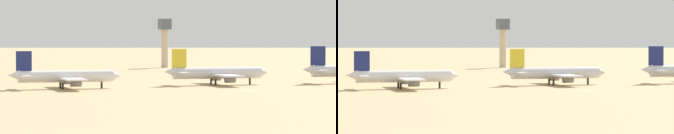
{
  "view_description": "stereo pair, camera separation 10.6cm",
  "coord_description": "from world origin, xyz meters",
  "views": [
    {
      "loc": [
        -120.24,
        -272.95,
        17.83
      ],
      "look_at": [
        -14.66,
        30.57,
        6.0
      ],
      "focal_mm": 108.75,
      "sensor_mm": 36.0,
      "label": 1
    },
    {
      "loc": [
        -120.14,
        -272.98,
        17.83
      ],
      "look_at": [
        -14.66,
        30.57,
        6.0
      ],
      "focal_mm": 108.75,
      "sensor_mm": 36.0,
      "label": 2
    }
  ],
  "objects": [
    {
      "name": "control_tower",
      "position": [
        35.56,
        179.7,
        13.84
      ],
      "size": [
        5.2,
        5.2,
        22.93
      ],
      "color": "#C6B793",
      "rests_on": "ground"
    },
    {
      "name": "parked_jet_navy_3",
      "position": [
        -49.29,
        25.63,
        3.75
      ],
      "size": [
        34.67,
        29.19,
        11.45
      ],
      "rotation": [
        0.0,
        0.0,
        -0.06
      ],
      "color": "white",
      "rests_on": "ground"
    },
    {
      "name": "ridge_center",
      "position": [
        420.92,
        999.07,
        47.87
      ],
      "size": [
        321.36,
        289.66,
        95.74
      ],
      "primitive_type": "pyramid",
      "rotation": [
        0.0,
        0.0,
        -0.2
      ],
      "color": "slate",
      "rests_on": "ground"
    },
    {
      "name": "ground",
      "position": [
        0.0,
        0.0,
        0.0
      ],
      "size": [
        4000.0,
        4000.0,
        0.0
      ],
      "primitive_type": "plane",
      "color": "tan"
    },
    {
      "name": "parked_jet_yellow_4",
      "position": [
        1.81,
        30.55,
        3.83
      ],
      "size": [
        35.38,
        29.73,
        11.69
      ],
      "rotation": [
        0.0,
        0.0,
        -0.05
      ],
      "color": "silver",
      "rests_on": "ground"
    }
  ]
}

